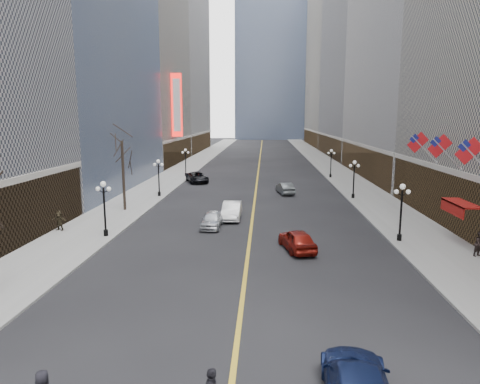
# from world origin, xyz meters

# --- Properties ---
(sidewalk_east) EXTENTS (6.00, 230.00, 0.15)m
(sidewalk_east) POSITION_xyz_m (14.00, 70.00, 0.07)
(sidewalk_east) COLOR gray
(sidewalk_east) RESTS_ON ground
(sidewalk_west) EXTENTS (6.00, 230.00, 0.15)m
(sidewalk_west) POSITION_xyz_m (-14.00, 70.00, 0.07)
(sidewalk_west) COLOR gray
(sidewalk_west) RESTS_ON ground
(lane_line) EXTENTS (0.25, 200.00, 0.02)m
(lane_line) POSITION_xyz_m (0.00, 80.00, 0.01)
(lane_line) COLOR gold
(lane_line) RESTS_ON ground
(bldg_east_c) EXTENTS (26.60, 40.60, 48.80)m
(bldg_east_c) POSITION_xyz_m (29.88, 106.00, 24.18)
(bldg_east_c) COLOR gray
(bldg_east_c) RESTS_ON ground
(bldg_east_d) EXTENTS (26.60, 46.60, 62.80)m
(bldg_east_d) POSITION_xyz_m (29.90, 149.00, 31.17)
(bldg_east_d) COLOR #A19885
(bldg_east_d) RESTS_ON ground
(bldg_west_c) EXTENTS (26.60, 30.60, 50.80)m
(bldg_west_c) POSITION_xyz_m (-29.88, 87.00, 25.19)
(bldg_west_c) COLOR #A19885
(bldg_west_c) RESTS_ON ground
(bldg_west_d) EXTENTS (26.60, 38.60, 72.80)m
(bldg_west_d) POSITION_xyz_m (-29.92, 121.00, 36.17)
(bldg_west_d) COLOR beige
(bldg_west_d) RESTS_ON ground
(streetlamp_east_1) EXTENTS (1.26, 0.44, 4.52)m
(streetlamp_east_1) POSITION_xyz_m (11.80, 30.00, 2.90)
(streetlamp_east_1) COLOR black
(streetlamp_east_1) RESTS_ON sidewalk_east
(streetlamp_east_2) EXTENTS (1.26, 0.44, 4.52)m
(streetlamp_east_2) POSITION_xyz_m (11.80, 48.00, 2.90)
(streetlamp_east_2) COLOR black
(streetlamp_east_2) RESTS_ON sidewalk_east
(streetlamp_east_3) EXTENTS (1.26, 0.44, 4.52)m
(streetlamp_east_3) POSITION_xyz_m (11.80, 66.00, 2.90)
(streetlamp_east_3) COLOR black
(streetlamp_east_3) RESTS_ON sidewalk_east
(streetlamp_west_1) EXTENTS (1.26, 0.44, 4.52)m
(streetlamp_west_1) POSITION_xyz_m (-11.80, 30.00, 2.90)
(streetlamp_west_1) COLOR black
(streetlamp_west_1) RESTS_ON sidewalk_west
(streetlamp_west_2) EXTENTS (1.26, 0.44, 4.52)m
(streetlamp_west_2) POSITION_xyz_m (-11.80, 48.00, 2.90)
(streetlamp_west_2) COLOR black
(streetlamp_west_2) RESTS_ON sidewalk_west
(streetlamp_west_3) EXTENTS (1.26, 0.44, 4.52)m
(streetlamp_west_3) POSITION_xyz_m (-11.80, 66.00, 2.90)
(streetlamp_west_3) COLOR black
(streetlamp_west_3) RESTS_ON sidewalk_west
(flag_3) EXTENTS (2.87, 0.12, 2.87)m
(flag_3) POSITION_xyz_m (15.31, 27.00, 7.29)
(flag_3) COLOR #B2B2B7
(flag_3) RESTS_ON ground
(flag_4) EXTENTS (2.87, 0.12, 2.87)m
(flag_4) POSITION_xyz_m (15.31, 32.00, 7.29)
(flag_4) COLOR #B2B2B7
(flag_4) RESTS_ON ground
(flag_5) EXTENTS (2.87, 0.12, 2.87)m
(flag_5) POSITION_xyz_m (15.31, 37.00, 7.29)
(flag_5) COLOR #B2B2B7
(flag_5) RESTS_ON ground
(awning_c) EXTENTS (1.40, 4.00, 0.93)m
(awning_c) POSITION_xyz_m (16.11, 30.00, 3.08)
(awning_c) COLOR maroon
(awning_c) RESTS_ON ground
(theatre_marquee) EXTENTS (2.00, 0.55, 12.00)m
(theatre_marquee) POSITION_xyz_m (-15.88, 80.00, 12.00)
(theatre_marquee) COLOR red
(theatre_marquee) RESTS_ON ground
(tree_west_far) EXTENTS (3.60, 3.60, 7.92)m
(tree_west_far) POSITION_xyz_m (-13.50, 40.00, 6.24)
(tree_west_far) COLOR #2D231C
(tree_west_far) RESTS_ON sidewalk_west
(car_nb_near) EXTENTS (1.85, 4.31, 1.45)m
(car_nb_near) POSITION_xyz_m (-3.51, 33.77, 0.72)
(car_nb_near) COLOR silver
(car_nb_near) RESTS_ON ground
(car_nb_mid) EXTENTS (1.77, 4.96, 1.63)m
(car_nb_mid) POSITION_xyz_m (-2.00, 37.16, 0.81)
(car_nb_mid) COLOR silver
(car_nb_mid) RESTS_ON ground
(car_nb_far) EXTENTS (4.49, 6.32, 1.60)m
(car_nb_far) POSITION_xyz_m (-9.00, 60.19, 0.80)
(car_nb_far) COLOR black
(car_nb_far) RESTS_ON ground
(car_sb_mid) EXTENTS (2.95, 4.98, 1.59)m
(car_sb_mid) POSITION_xyz_m (3.59, 27.50, 0.79)
(car_sb_mid) COLOR maroon
(car_sb_mid) RESTS_ON ground
(car_sb_far) EXTENTS (2.41, 4.65, 1.46)m
(car_sb_far) POSITION_xyz_m (3.80, 51.17, 0.73)
(car_sb_far) COLOR #494E50
(car_sb_far) RESTS_ON ground
(ped_east_walk) EXTENTS (0.98, 0.78, 1.78)m
(ped_east_walk) POSITION_xyz_m (16.16, 26.33, 1.04)
(ped_east_walk) COLOR black
(ped_east_walk) RESTS_ON sidewalk_east
(ped_west_far) EXTENTS (1.66, 0.78, 1.72)m
(ped_west_far) POSITION_xyz_m (-16.40, 31.48, 1.01)
(ped_west_far) COLOR #31291B
(ped_west_far) RESTS_ON sidewalk_west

